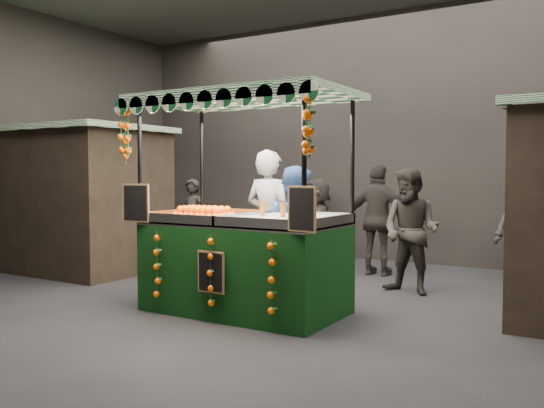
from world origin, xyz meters
The scene contains 13 objects.
ground centered at (0.00, 0.00, 0.00)m, with size 12.00×12.00×0.00m, color black.
market_hall centered at (0.00, 0.00, 3.38)m, with size 12.10×10.10×5.05m.
neighbour_stall_left centered at (-4.40, 1.00, 1.31)m, with size 3.00×2.20×2.60m.
juice_stall centered at (0.02, -0.16, 0.85)m, with size 2.85×1.67×2.76m.
vendor_grey centered at (-0.33, 1.00, 1.05)m, with size 0.79×0.54×2.11m.
vendor_blue centered at (0.28, 0.70, 0.93)m, with size 1.10×0.98×1.87m.
shopper_0 centered at (-3.33, 2.89, 0.83)m, with size 0.61×0.40×1.66m.
shopper_1 centered at (1.45, 2.07, 0.93)m, with size 1.02×0.86×1.85m.
shopper_2 centered at (0.48, 3.31, 0.97)m, with size 1.14×0.48×1.94m.
shopper_3 centered at (2.79, 4.15, 0.97)m, with size 1.44×1.34×1.95m.
shopper_4 centered at (-4.50, 2.69, 0.93)m, with size 1.09×1.02×1.86m.
shopper_6 centered at (-1.35, 4.60, 0.80)m, with size 0.42×0.61×1.61m.
shopper_7 centered at (-0.78, 3.44, 0.84)m, with size 1.13×1.61×1.68m.
Camera 1 is at (4.12, -6.17, 1.76)m, focal length 38.21 mm.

